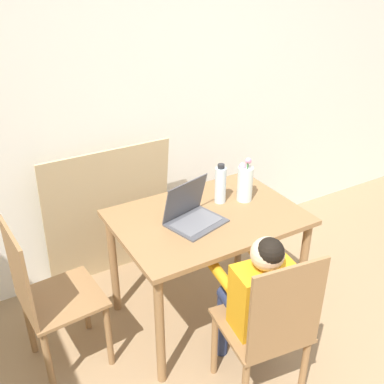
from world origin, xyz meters
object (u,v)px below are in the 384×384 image
object	(u,v)px
flower_vase	(245,182)
water_bottle	(220,185)
chair_occupied	(269,329)
chair_spare	(49,298)
person_seated	(257,292)
laptop	(192,213)

from	to	relation	value
flower_vase	water_bottle	distance (m)	0.15
chair_occupied	chair_spare	bearing A→B (deg)	-33.78
chair_occupied	person_seated	world-z (taller)	person_seated
flower_vase	water_bottle	size ratio (longest dim) A/B	1.15
water_bottle	person_seated	bearing A→B (deg)	-107.68
person_seated	flower_vase	distance (m)	0.75
water_bottle	laptop	bearing A→B (deg)	-157.46
flower_vase	laptop	bearing A→B (deg)	-172.00
person_seated	water_bottle	size ratio (longest dim) A/B	3.84
chair_occupied	person_seated	size ratio (longest dim) A/B	0.97
chair_spare	laptop	bearing A→B (deg)	-99.57
laptop	water_bottle	size ratio (longest dim) A/B	1.41
person_seated	flower_vase	xyz separation A→B (m)	(0.36, 0.61, 0.26)
chair_occupied	flower_vase	world-z (taller)	flower_vase
person_seated	chair_spare	bearing A→B (deg)	-27.97
laptop	chair_spare	bearing A→B (deg)	159.09
laptop	water_bottle	world-z (taller)	water_bottle
chair_spare	water_bottle	world-z (taller)	water_bottle
person_seated	laptop	size ratio (longest dim) A/B	2.72
laptop	water_bottle	bearing A→B (deg)	7.04
chair_spare	flower_vase	bearing A→B (deg)	-95.13
chair_occupied	laptop	world-z (taller)	laptop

